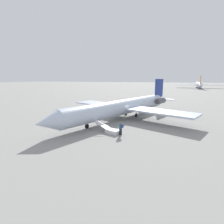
# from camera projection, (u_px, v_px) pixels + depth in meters

# --- Properties ---
(ground_plane) EXTENTS (600.00, 600.00, 0.00)m
(ground_plane) POSITION_uv_depth(u_px,v_px,m) (123.00, 118.00, 30.83)
(ground_plane) COLOR gray
(airplane_main) EXTENTS (30.69, 24.00, 6.83)m
(airplane_main) POSITION_uv_depth(u_px,v_px,m) (126.00, 106.00, 31.16)
(airplane_main) COLOR silver
(airplane_main) RESTS_ON ground
(airplane_far_left) EXTENTS (40.97, 31.15, 8.72)m
(airplane_far_left) POSITION_uv_depth(u_px,v_px,m) (198.00, 84.00, 128.78)
(airplane_far_left) COLOR silver
(airplane_far_left) RESTS_ON ground
(boarding_stairs) EXTENTS (2.33, 4.12, 1.70)m
(boarding_stairs) POSITION_uv_depth(u_px,v_px,m) (110.00, 130.00, 22.59)
(boarding_stairs) COLOR silver
(boarding_stairs) RESTS_ON ground
(passenger) EXTENTS (0.44, 0.57, 1.74)m
(passenger) POSITION_uv_depth(u_px,v_px,m) (121.00, 127.00, 21.59)
(passenger) COLOR #23232D
(passenger) RESTS_ON ground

